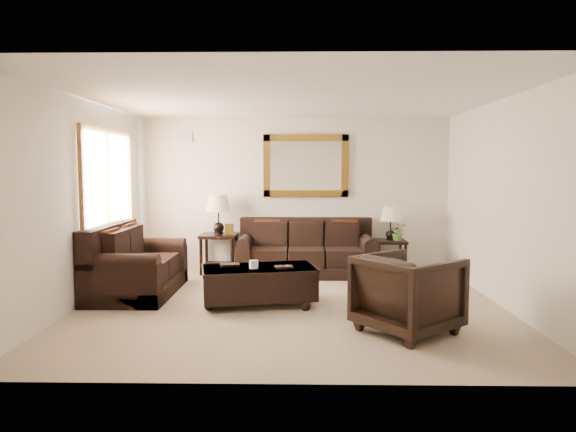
{
  "coord_description": "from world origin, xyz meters",
  "views": [
    {
      "loc": [
        0.09,
        -6.62,
        1.78
      ],
      "look_at": [
        -0.05,
        0.6,
        1.13
      ],
      "focal_mm": 32.0,
      "sensor_mm": 36.0,
      "label": 1
    }
  ],
  "objects_px": {
    "end_table_left": "(219,222)",
    "coffee_table": "(259,281)",
    "armchair": "(408,290)",
    "sofa": "(306,254)",
    "loveseat": "(133,268)",
    "end_table_right": "(390,230)"
  },
  "relations": [
    {
      "from": "end_table_left",
      "to": "armchair",
      "type": "bearing_deg",
      "value": -51.76
    },
    {
      "from": "loveseat",
      "to": "armchair",
      "type": "bearing_deg",
      "value": -115.47
    },
    {
      "from": "loveseat",
      "to": "end_table_right",
      "type": "relative_size",
      "value": 1.55
    },
    {
      "from": "coffee_table",
      "to": "end_table_left",
      "type": "bearing_deg",
      "value": 100.22
    },
    {
      "from": "loveseat",
      "to": "armchair",
      "type": "xyz_separation_m",
      "value": [
        3.56,
        -1.7,
        0.11
      ]
    },
    {
      "from": "end_table_left",
      "to": "end_table_right",
      "type": "distance_m",
      "value": 2.97
    },
    {
      "from": "sofa",
      "to": "armchair",
      "type": "xyz_separation_m",
      "value": [
        1.06,
        -3.15,
        0.13
      ]
    },
    {
      "from": "end_table_left",
      "to": "armchair",
      "type": "xyz_separation_m",
      "value": [
        2.57,
        -3.26,
        -0.41
      ]
    },
    {
      "from": "end_table_right",
      "to": "coffee_table",
      "type": "xyz_separation_m",
      "value": [
        -2.12,
        -2.16,
        -0.44
      ]
    },
    {
      "from": "coffee_table",
      "to": "loveseat",
      "type": "bearing_deg",
      "value": 151.65
    },
    {
      "from": "end_table_right",
      "to": "armchair",
      "type": "xyz_separation_m",
      "value": [
        -0.4,
        -3.31,
        -0.27
      ]
    },
    {
      "from": "loveseat",
      "to": "end_table_left",
      "type": "relative_size",
      "value": 1.31
    },
    {
      "from": "sofa",
      "to": "end_table_left",
      "type": "relative_size",
      "value": 1.7
    },
    {
      "from": "armchair",
      "to": "sofa",
      "type": "bearing_deg",
      "value": -19.27
    },
    {
      "from": "loveseat",
      "to": "end_table_right",
      "type": "xyz_separation_m",
      "value": [
        3.96,
        1.61,
        0.38
      ]
    },
    {
      "from": "end_table_left",
      "to": "coffee_table",
      "type": "height_order",
      "value": "end_table_left"
    },
    {
      "from": "sofa",
      "to": "armchair",
      "type": "bearing_deg",
      "value": -71.4
    },
    {
      "from": "loveseat",
      "to": "armchair",
      "type": "distance_m",
      "value": 3.95
    },
    {
      "from": "coffee_table",
      "to": "armchair",
      "type": "distance_m",
      "value": 2.07
    },
    {
      "from": "coffee_table",
      "to": "armchair",
      "type": "relative_size",
      "value": 1.69
    },
    {
      "from": "end_table_right",
      "to": "armchair",
      "type": "height_order",
      "value": "end_table_right"
    },
    {
      "from": "loveseat",
      "to": "coffee_table",
      "type": "xyz_separation_m",
      "value": [
        1.85,
        -0.55,
        -0.06
      ]
    }
  ]
}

